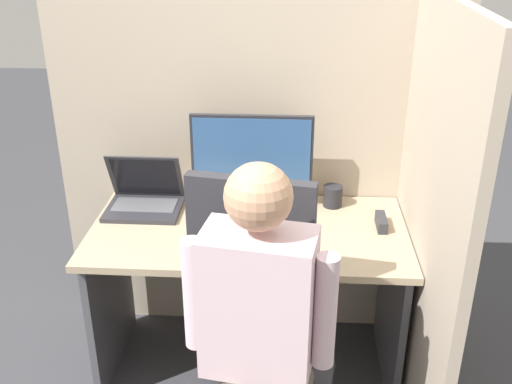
% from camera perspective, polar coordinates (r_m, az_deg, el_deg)
% --- Properties ---
extents(cubicle_panel_back, '(1.83, 0.04, 1.68)m').
position_cam_1_polar(cubicle_panel_back, '(2.79, -0.17, 2.16)').
color(cubicle_panel_back, tan).
rests_on(cubicle_panel_back, ground).
extents(cubicle_panel_right, '(0.04, 1.32, 1.68)m').
position_cam_1_polar(cubicle_panel_right, '(2.45, 15.44, -2.28)').
color(cubicle_panel_right, tan).
rests_on(cubicle_panel_right, ground).
extents(desk, '(1.33, 0.68, 0.73)m').
position_cam_1_polar(desk, '(2.61, -0.69, -7.10)').
color(desk, tan).
rests_on(desk, ground).
extents(paper_box, '(0.36, 0.23, 0.05)m').
position_cam_1_polar(paper_box, '(2.68, -0.34, -0.91)').
color(paper_box, orange).
rests_on(paper_box, desk).
extents(monitor, '(0.53, 0.16, 0.38)m').
position_cam_1_polar(monitor, '(2.59, -0.35, 3.71)').
color(monitor, '#232328').
rests_on(monitor, paper_box).
extents(laptop, '(0.33, 0.26, 0.25)m').
position_cam_1_polar(laptop, '(2.70, -10.57, -0.63)').
color(laptop, '#2D2D33').
rests_on(laptop, desk).
extents(mouse, '(0.06, 0.05, 0.03)m').
position_cam_1_polar(mouse, '(2.39, -6.12, -4.83)').
color(mouse, silver).
rests_on(mouse, desk).
extents(stapler, '(0.04, 0.13, 0.05)m').
position_cam_1_polar(stapler, '(2.56, 11.85, -2.82)').
color(stapler, '#2D2D33').
rests_on(stapler, desk).
extents(carrot_toy, '(0.04, 0.15, 0.04)m').
position_cam_1_polar(carrot_toy, '(2.29, 4.95, -6.09)').
color(carrot_toy, orange).
rests_on(carrot_toy, desk).
extents(office_chair, '(0.54, 0.60, 1.15)m').
position_cam_1_polar(office_chair, '(2.11, -0.13, -14.54)').
color(office_chair, '#2D2D33').
rests_on(office_chair, ground).
extents(person, '(0.47, 0.43, 1.31)m').
position_cam_1_polar(person, '(1.86, 0.36, -13.42)').
color(person, brown).
rests_on(person, ground).
extents(coffee_mug, '(0.09, 0.09, 0.10)m').
position_cam_1_polar(coffee_mug, '(2.70, 7.32, -0.39)').
color(coffee_mug, '#232328').
rests_on(coffee_mug, desk).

